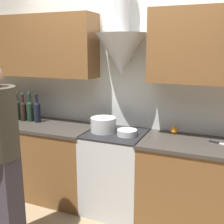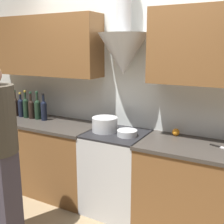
% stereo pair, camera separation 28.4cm
% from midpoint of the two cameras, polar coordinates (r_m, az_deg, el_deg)
% --- Properties ---
extents(wall_back, '(8.40, 0.54, 2.60)m').
position_cam_midpoint_polar(wall_back, '(3.15, 4.21, 7.31)').
color(wall_back, silver).
rests_on(wall_back, ground_plane).
extents(counter_left, '(1.60, 0.62, 0.90)m').
position_cam_midpoint_polar(counter_left, '(3.71, -12.27, -8.39)').
color(counter_left, brown).
rests_on(counter_left, ground_plane).
extents(counter_right, '(1.05, 0.62, 0.90)m').
position_cam_midpoint_polar(counter_right, '(2.94, 18.81, -14.78)').
color(counter_right, brown).
rests_on(counter_right, ground_plane).
extents(stove_range, '(0.63, 0.60, 0.90)m').
position_cam_midpoint_polar(stove_range, '(3.15, 3.54, -12.04)').
color(stove_range, '#B7BABC').
rests_on(stove_range, ground_plane).
extents(wine_bottle_0, '(0.08, 0.08, 0.35)m').
position_cam_midpoint_polar(wine_bottle_0, '(4.08, -19.75, 1.71)').
color(wine_bottle_0, black).
rests_on(wine_bottle_0, counter_left).
extents(wine_bottle_1, '(0.08, 0.08, 0.36)m').
position_cam_midpoint_polar(wine_bottle_1, '(4.00, -18.84, 1.56)').
color(wine_bottle_1, black).
rests_on(wine_bottle_1, counter_left).
extents(wine_bottle_2, '(0.07, 0.07, 0.33)m').
position_cam_midpoint_polar(wine_bottle_2, '(3.95, -17.93, 1.41)').
color(wine_bottle_2, black).
rests_on(wine_bottle_2, counter_left).
extents(wine_bottle_3, '(0.07, 0.07, 0.35)m').
position_cam_midpoint_polar(wine_bottle_3, '(3.86, -17.06, 1.20)').
color(wine_bottle_3, black).
rests_on(wine_bottle_3, counter_left).
extents(wine_bottle_4, '(0.07, 0.07, 0.32)m').
position_cam_midpoint_polar(wine_bottle_4, '(3.79, -16.02, 1.01)').
color(wine_bottle_4, black).
rests_on(wine_bottle_4, counter_left).
extents(wine_bottle_5, '(0.07, 0.07, 0.36)m').
position_cam_midpoint_polar(wine_bottle_5, '(3.72, -15.05, 1.00)').
color(wine_bottle_5, black).
rests_on(wine_bottle_5, counter_left).
extents(wine_bottle_6, '(0.07, 0.07, 0.34)m').
position_cam_midpoint_polar(wine_bottle_6, '(3.66, -14.00, 0.74)').
color(wine_bottle_6, black).
rests_on(wine_bottle_6, counter_left).
extents(wine_bottle_7, '(0.08, 0.08, 0.35)m').
position_cam_midpoint_polar(wine_bottle_7, '(3.61, -12.75, 0.73)').
color(wine_bottle_7, black).
rests_on(wine_bottle_7, counter_left).
extents(wine_bottle_8, '(0.08, 0.08, 0.34)m').
position_cam_midpoint_polar(wine_bottle_8, '(3.54, -11.48, 0.49)').
color(wine_bottle_8, black).
rests_on(wine_bottle_8, counter_left).
extents(stock_pot, '(0.28, 0.28, 0.15)m').
position_cam_midpoint_polar(stock_pot, '(3.03, 1.21, -2.56)').
color(stock_pot, '#B7BABC').
rests_on(stock_pot, stove_range).
extents(mixing_bowl, '(0.21, 0.21, 0.06)m').
position_cam_midpoint_polar(mixing_bowl, '(2.90, 5.91, -4.31)').
color(mixing_bowl, '#B7BABC').
rests_on(mixing_bowl, stove_range).
extents(orange_fruit, '(0.08, 0.08, 0.08)m').
position_cam_midpoint_polar(orange_fruit, '(3.00, 15.51, -4.00)').
color(orange_fruit, orange).
rests_on(orange_fruit, counter_right).
extents(chefs_knife, '(0.26, 0.12, 0.01)m').
position_cam_midpoint_polar(chefs_knife, '(2.79, 24.61, -6.74)').
color(chefs_knife, silver).
rests_on(chefs_knife, counter_right).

